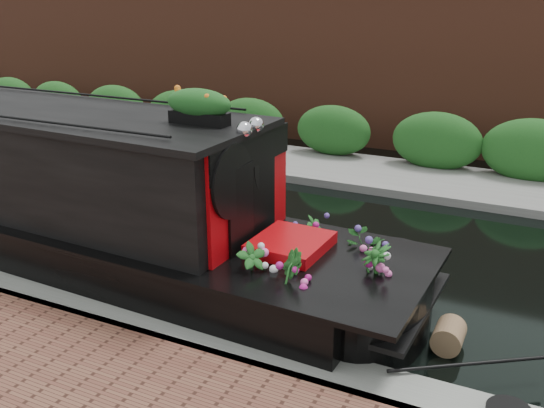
% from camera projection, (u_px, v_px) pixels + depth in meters
% --- Properties ---
extents(ground, '(80.00, 80.00, 0.00)m').
position_uv_depth(ground, '(234.00, 233.00, 10.42)').
color(ground, black).
rests_on(ground, ground).
extents(near_bank_coping, '(40.00, 0.60, 0.50)m').
position_uv_depth(near_bank_coping, '(106.00, 324.00, 7.62)').
color(near_bank_coping, gray).
rests_on(near_bank_coping, ground).
extents(far_bank_path, '(40.00, 2.40, 0.34)m').
position_uv_depth(far_bank_path, '(323.00, 171.00, 13.97)').
color(far_bank_path, gray).
rests_on(far_bank_path, ground).
extents(far_hedge, '(40.00, 1.10, 2.80)m').
position_uv_depth(far_hedge, '(336.00, 161.00, 14.74)').
color(far_hedge, '#1F551D').
rests_on(far_hedge, ground).
extents(far_brick_wall, '(40.00, 1.00, 8.00)m').
position_uv_depth(far_brick_wall, '(363.00, 142.00, 16.51)').
color(far_brick_wall, brown).
rests_on(far_brick_wall, ground).
extents(narrowboat, '(13.09, 2.78, 3.06)m').
position_uv_depth(narrowboat, '(4.00, 192.00, 9.69)').
color(narrowboat, black).
rests_on(narrowboat, ground).
extents(rope_fender, '(0.35, 0.44, 0.35)m').
position_uv_depth(rope_fender, '(449.00, 336.00, 7.05)').
color(rope_fender, '#806243').
rests_on(rope_fender, ground).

